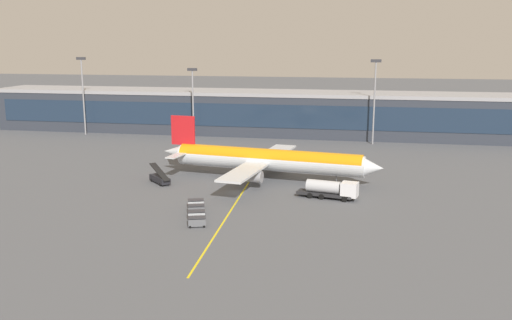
% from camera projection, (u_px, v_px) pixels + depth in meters
% --- Properties ---
extents(ground_plane, '(700.00, 700.00, 0.00)m').
position_uv_depth(ground_plane, '(236.00, 193.00, 102.35)').
color(ground_plane, '#515459').
extents(apron_lead_in_line, '(3.90, 79.93, 0.01)m').
position_uv_depth(apron_lead_in_line, '(244.00, 190.00, 104.09)').
color(apron_lead_in_line, yellow).
rests_on(apron_lead_in_line, ground_plane).
extents(terminal_building, '(172.47, 17.90, 12.85)m').
position_uv_depth(terminal_building, '(268.00, 113.00, 167.62)').
color(terminal_building, '#2D333D').
rests_on(terminal_building, ground_plane).
extents(main_airliner, '(45.91, 36.58, 12.25)m').
position_uv_depth(main_airliner, '(267.00, 159.00, 111.01)').
color(main_airliner, silver).
rests_on(main_airliner, ground_plane).
extents(fuel_tanker, '(11.08, 4.55, 3.25)m').
position_uv_depth(fuel_tanker, '(331.00, 189.00, 98.29)').
color(fuel_tanker, '#232326').
rests_on(fuel_tanker, ground_plane).
extents(belt_loader, '(5.78, 5.85, 3.49)m').
position_uv_depth(belt_loader, '(160.00, 178.00, 109.26)').
color(belt_loader, black).
rests_on(belt_loader, ground_plane).
extents(baggage_cart_0, '(2.99, 2.29, 1.48)m').
position_uv_depth(baggage_cart_0, '(197.00, 221.00, 83.61)').
color(baggage_cart_0, '#595B60').
rests_on(baggage_cart_0, ground_plane).
extents(baggage_cart_1, '(2.99, 2.29, 1.48)m').
position_uv_depth(baggage_cart_1, '(197.00, 215.00, 86.72)').
color(baggage_cart_1, '#B2B7BC').
rests_on(baggage_cart_1, ground_plane).
extents(baggage_cart_2, '(2.99, 2.29, 1.48)m').
position_uv_depth(baggage_cart_2, '(196.00, 209.00, 89.83)').
color(baggage_cart_2, '#595B60').
rests_on(baggage_cart_2, ground_plane).
extents(baggage_cart_3, '(2.99, 2.29, 1.48)m').
position_uv_depth(baggage_cart_3, '(196.00, 203.00, 92.94)').
color(baggage_cart_3, '#B2B7BC').
rests_on(baggage_cart_3, ground_plane).
extents(apron_light_mast_0, '(2.80, 0.50, 22.93)m').
position_uv_depth(apron_light_mast_0, '(83.00, 90.00, 164.52)').
color(apron_light_mast_0, gray).
rests_on(apron_light_mast_0, ground_plane).
extents(apron_light_mast_1, '(2.80, 0.50, 20.05)m').
position_uv_depth(apron_light_mast_1, '(193.00, 97.00, 158.62)').
color(apron_light_mast_1, gray).
rests_on(apron_light_mast_1, ground_plane).
extents(apron_light_mast_2, '(2.80, 0.50, 22.76)m').
position_uv_depth(apron_light_mast_2, '(375.00, 95.00, 149.02)').
color(apron_light_mast_2, gray).
rests_on(apron_light_mast_2, ground_plane).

